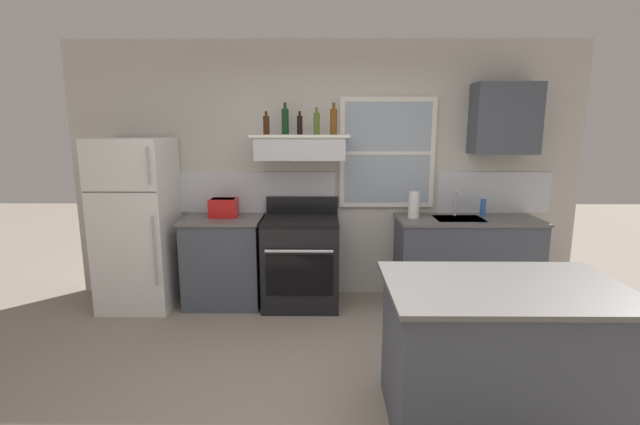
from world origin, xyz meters
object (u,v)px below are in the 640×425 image
(bottle_balsamic_dark, at_px, (300,125))
(kitchen_island, at_px, (500,355))
(refrigerator, at_px, (138,224))
(bottle_brown_stout, at_px, (266,125))
(paper_towel_roll, at_px, (414,205))
(toaster, at_px, (224,207))
(dish_soap_bottle, at_px, (483,208))
(bottle_dark_green_wine, at_px, (285,121))
(stove_range, at_px, (301,261))
(bottle_amber_wine, at_px, (334,121))
(bottle_olive_oil_square, at_px, (317,123))

(bottle_balsamic_dark, distance_m, kitchen_island, 2.77)
(refrigerator, distance_m, bottle_brown_stout, 1.64)
(paper_towel_roll, bearing_deg, bottle_brown_stout, 179.23)
(toaster, distance_m, dish_soap_bottle, 2.67)
(refrigerator, bearing_deg, bottle_dark_green_wine, 6.88)
(paper_towel_roll, xyz_separation_m, kitchen_island, (0.16, -1.94, -0.59))
(stove_range, xyz_separation_m, bottle_amber_wine, (0.33, 0.07, 1.41))
(bottle_dark_green_wine, xyz_separation_m, kitchen_island, (1.46, -2.06, -1.42))
(bottle_amber_wine, bearing_deg, bottle_balsamic_dark, 172.72)
(bottle_brown_stout, bearing_deg, bottle_dark_green_wine, 29.27)
(bottle_dark_green_wine, xyz_separation_m, dish_soap_bottle, (2.04, -0.02, -0.88))
(bottle_dark_green_wine, relative_size, kitchen_island, 0.22)
(bottle_olive_oil_square, bearing_deg, bottle_balsamic_dark, 163.61)
(refrigerator, bearing_deg, bottle_balsamic_dark, 4.74)
(refrigerator, distance_m, dish_soap_bottle, 3.54)
(bottle_balsamic_dark, distance_m, paper_towel_roll, 1.40)
(bottle_balsamic_dark, xyz_separation_m, bottle_olive_oil_square, (0.17, -0.05, 0.01))
(bottle_balsamic_dark, relative_size, bottle_olive_oil_square, 0.87)
(refrigerator, relative_size, bottle_amber_wine, 5.55)
(stove_range, bearing_deg, bottle_balsamic_dark, 94.20)
(bottle_dark_green_wine, bearing_deg, bottle_brown_stout, -150.73)
(bottle_brown_stout, distance_m, dish_soap_bottle, 2.37)
(bottle_balsamic_dark, bearing_deg, bottle_olive_oil_square, -16.39)
(bottle_brown_stout, relative_size, kitchen_island, 0.16)
(toaster, xyz_separation_m, paper_towel_roll, (1.94, -0.04, 0.04))
(dish_soap_bottle, bearing_deg, bottle_olive_oil_square, -177.54)
(bottle_dark_green_wine, height_order, dish_soap_bottle, bottle_dark_green_wine)
(stove_range, relative_size, kitchen_island, 0.78)
(bottle_olive_oil_square, relative_size, paper_towel_roll, 0.97)
(bottle_olive_oil_square, relative_size, kitchen_island, 0.19)
(paper_towel_roll, bearing_deg, bottle_dark_green_wine, 174.73)
(stove_range, distance_m, bottle_olive_oil_square, 1.40)
(stove_range, distance_m, paper_towel_roll, 1.28)
(bottle_balsamic_dark, bearing_deg, stove_range, -85.80)
(bottle_brown_stout, bearing_deg, bottle_amber_wine, 1.12)
(bottle_brown_stout, bearing_deg, bottle_olive_oil_square, 0.73)
(stove_range, height_order, bottle_balsamic_dark, bottle_balsamic_dark)
(bottle_olive_oil_square, bearing_deg, stove_range, -158.45)
(bottle_dark_green_wine, bearing_deg, bottle_olive_oil_square, -16.47)
(refrigerator, xyz_separation_m, bottle_dark_green_wine, (1.49, 0.18, 1.02))
(bottle_dark_green_wine, relative_size, bottle_olive_oil_square, 1.20)
(paper_towel_roll, bearing_deg, stove_range, -178.13)
(kitchen_island, bearing_deg, bottle_dark_green_wine, 125.33)
(toaster, xyz_separation_m, dish_soap_bottle, (2.67, 0.06, -0.01))
(kitchen_island, bearing_deg, bottle_amber_wine, 116.30)
(bottle_dark_green_wine, height_order, kitchen_island, bottle_dark_green_wine)
(stove_range, xyz_separation_m, bottle_dark_green_wine, (-0.16, 0.16, 1.41))
(paper_towel_roll, bearing_deg, refrigerator, -178.76)
(bottle_balsamic_dark, bearing_deg, paper_towel_roll, -3.77)
(bottle_balsamic_dark, relative_size, dish_soap_bottle, 1.27)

